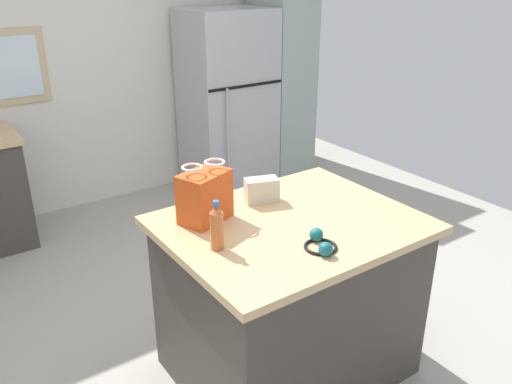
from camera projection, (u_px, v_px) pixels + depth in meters
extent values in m
plane|color=#ADA89E|center=(229.00, 341.00, 3.14)|extent=(6.15, 6.15, 0.00)
cube|color=silver|center=(69.00, 50.00, 4.47)|extent=(5.12, 0.10, 2.79)
cube|color=#CCB78C|center=(2.00, 68.00, 4.17)|extent=(0.68, 0.04, 0.60)
cube|color=white|center=(3.00, 68.00, 4.15)|extent=(0.56, 0.02, 0.48)
cube|color=#423D38|center=(289.00, 302.00, 2.78)|extent=(1.14, 0.90, 0.87)
cube|color=tan|center=(291.00, 225.00, 2.60)|extent=(1.22, 0.98, 0.04)
cube|color=#B7B7BC|center=(228.00, 101.00, 5.08)|extent=(0.80, 0.64, 1.71)
cube|color=black|center=(246.00, 86.00, 4.75)|extent=(0.79, 0.01, 0.02)
cylinder|color=#B7B7BC|center=(228.00, 131.00, 4.77)|extent=(0.02, 0.02, 0.77)
cube|color=#9EB2A8|center=(282.00, 68.00, 5.33)|extent=(0.46, 0.61, 2.20)
cube|color=#DB511E|center=(205.00, 197.00, 2.55)|extent=(0.28, 0.24, 0.25)
torus|color=white|center=(192.00, 167.00, 2.45)|extent=(0.13, 0.13, 0.01)
torus|color=white|center=(215.00, 162.00, 2.52)|extent=(0.13, 0.13, 0.01)
cube|color=beige|center=(262.00, 190.00, 2.78)|extent=(0.19, 0.14, 0.13)
cylinder|color=#C66633|center=(217.00, 231.00, 2.31)|extent=(0.06, 0.06, 0.18)
cone|color=#C66633|center=(216.00, 209.00, 2.27)|extent=(0.05, 0.05, 0.03)
cylinder|color=blue|center=(216.00, 204.00, 2.25)|extent=(0.03, 0.03, 0.02)
torus|color=black|center=(321.00, 247.00, 2.34)|extent=(0.20, 0.20, 0.01)
sphere|color=#19666B|center=(326.00, 249.00, 2.27)|extent=(0.06, 0.06, 0.06)
sphere|color=#19666B|center=(316.00, 235.00, 2.39)|extent=(0.06, 0.06, 0.06)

